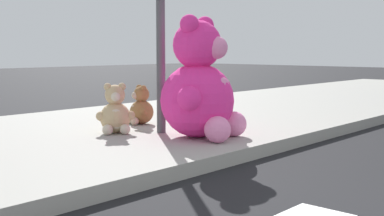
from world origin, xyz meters
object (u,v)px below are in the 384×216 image
(plush_pink_large, at_px, (201,89))
(plush_tan, at_px, (115,113))
(plush_brown, at_px, (140,108))
(plush_red, at_px, (200,112))

(plush_pink_large, xyz_separation_m, plush_tan, (-0.47, 1.00, -0.32))
(plush_tan, bearing_deg, plush_brown, 24.92)
(plush_pink_large, bearing_deg, plush_red, 41.47)
(plush_tan, height_order, plush_brown, plush_tan)
(plush_brown, bearing_deg, plush_pink_large, -101.08)
(plush_pink_large, relative_size, plush_brown, 2.61)
(plush_tan, bearing_deg, plush_pink_large, -64.89)
(plush_pink_large, height_order, plush_tan, plush_pink_large)
(plush_tan, xyz_separation_m, plush_red, (1.09, -0.45, -0.05))
(plush_brown, relative_size, plush_red, 1.12)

